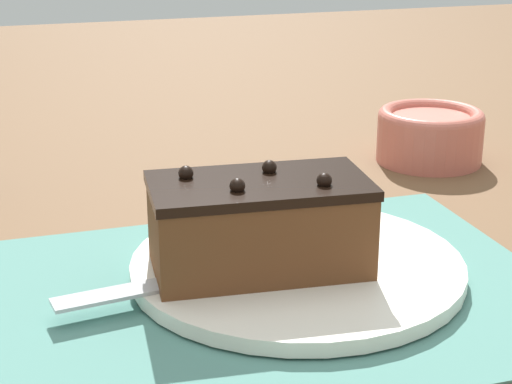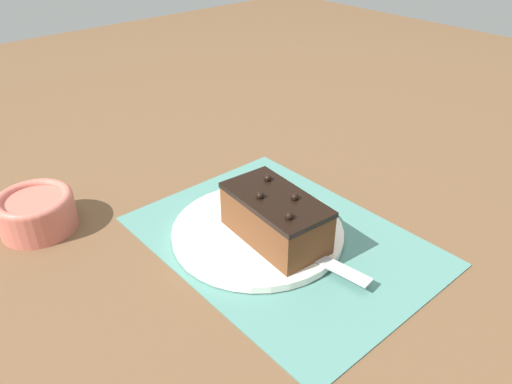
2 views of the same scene
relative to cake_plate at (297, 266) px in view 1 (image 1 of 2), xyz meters
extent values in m
plane|color=brown|center=(0.03, 0.02, -0.01)|extent=(3.00, 3.00, 0.00)
cube|color=slate|center=(0.03, 0.02, -0.01)|extent=(0.46, 0.34, 0.00)
cylinder|color=white|center=(0.00, 0.00, 0.00)|extent=(0.27, 0.27, 0.01)
cube|color=brown|center=(0.04, 0.01, 0.04)|extent=(0.17, 0.10, 0.07)
cube|color=black|center=(0.04, 0.01, 0.08)|extent=(0.18, 0.10, 0.01)
sphere|color=black|center=(-0.01, 0.03, 0.08)|extent=(0.01, 0.01, 0.01)
sphere|color=black|center=(0.02, -0.01, 0.08)|extent=(0.01, 0.01, 0.01)
sphere|color=black|center=(0.06, 0.02, 0.08)|extent=(0.01, 0.01, 0.01)
sphere|color=black|center=(0.09, -0.02, 0.08)|extent=(0.01, 0.01, 0.01)
cube|color=#472D19|center=(0.00, 0.00, 0.01)|extent=(0.08, 0.03, 0.01)
cube|color=#B7BABF|center=(0.12, 0.02, 0.01)|extent=(0.17, 0.05, 0.00)
cylinder|color=#C66656|center=(-0.26, -0.25, 0.02)|extent=(0.12, 0.12, 0.05)
torus|color=#C66656|center=(-0.26, -0.25, 0.04)|extent=(0.12, 0.12, 0.02)
camera|label=1|loc=(0.22, 0.60, 0.29)|focal=60.00mm
camera|label=2|loc=(0.48, -0.43, 0.47)|focal=35.00mm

